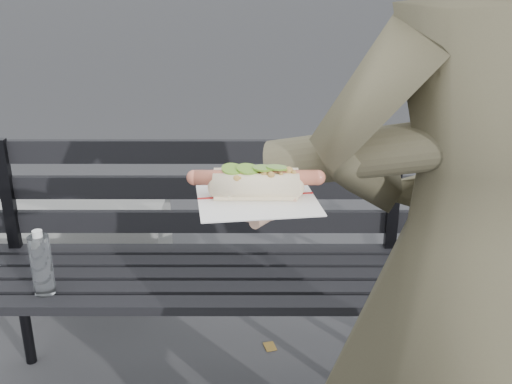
{
  "coord_description": "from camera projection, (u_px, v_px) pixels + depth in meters",
  "views": [
    {
      "loc": [
        0.08,
        -0.96,
        1.43
      ],
      "look_at": [
        0.08,
        -0.06,
        1.08
      ],
      "focal_mm": 42.0,
      "sensor_mm": 36.0,
      "label": 1
    }
  ],
  "objects": [
    {
      "name": "person",
      "position": [
        466.0,
        276.0,
        1.16
      ],
      "size": [
        0.68,
        0.5,
        1.73
      ],
      "primitive_type": "imported",
      "rotation": [
        0.0,
        0.0,
        3.28
      ],
      "color": "#4B4532",
      "rests_on": "ground"
    },
    {
      "name": "held_hotdog",
      "position": [
        370.0,
        160.0,
        1.03
      ],
      "size": [
        0.63,
        0.32,
        0.2
      ],
      "color": "#4B4532"
    },
    {
      "name": "park_bench",
      "position": [
        195.0,
        251.0,
        2.01
      ],
      "size": [
        1.5,
        0.44,
        0.88
      ],
      "color": "black",
      "rests_on": "ground"
    },
    {
      "name": "concrete_block",
      "position": [
        39.0,
        243.0,
        2.81
      ],
      "size": [
        1.2,
        0.4,
        0.4
      ],
      "primitive_type": "cube",
      "color": "slate",
      "rests_on": "ground"
    }
  ]
}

